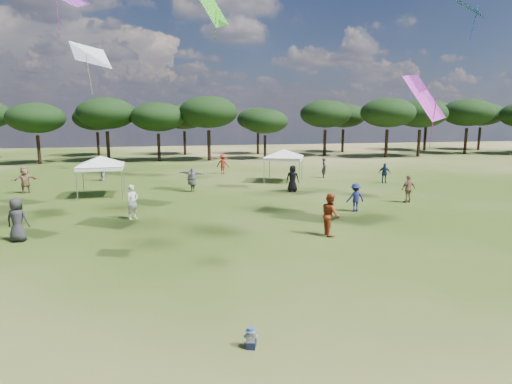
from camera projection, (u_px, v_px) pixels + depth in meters
tree_line at (199, 114)px, 53.13m from camera, size 108.78×17.63×7.77m
tent_left at (100, 158)px, 27.92m from camera, size 5.78×5.78×2.98m
tent_right at (284, 151)px, 34.12m from camera, size 5.46×5.46×2.93m
toddler at (251, 339)px, 9.81m from camera, size 0.38×0.41×0.50m
festival_crowd at (187, 183)px, 28.32m from camera, size 29.30×22.21×1.90m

